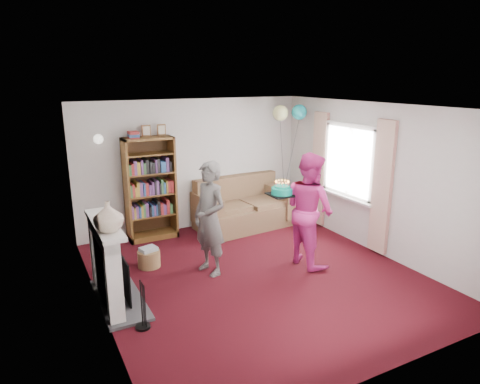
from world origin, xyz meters
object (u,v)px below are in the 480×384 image
birthday_cake (282,191)px  sofa (242,208)px  bookcase (150,189)px  person_striped (210,219)px  person_magenta (309,209)px

birthday_cake → sofa: bearing=81.1°
bookcase → birthday_cake: bearing=-54.2°
person_striped → birthday_cake: person_striped is taller
person_magenta → sofa: bearing=0.3°
bookcase → sofa: bookcase is taller
sofa → person_striped: 2.22m
person_striped → bookcase: bearing=176.9°
person_striped → person_magenta: 1.57m
sofa → person_magenta: (0.10, -2.04, 0.54)m
bookcase → birthday_cake: (1.49, -2.08, 0.28)m
person_striped → birthday_cake: bearing=65.2°
bookcase → person_magenta: (1.89, -2.27, -0.02)m
birthday_cake → bookcase: bearing=125.8°
sofa → person_magenta: person_magenta is taller
bookcase → person_striped: bookcase is taller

